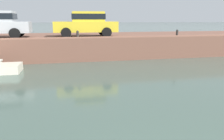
{
  "coord_description": "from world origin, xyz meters",
  "views": [
    {
      "loc": [
        -1.39,
        -1.2,
        2.45
      ],
      "look_at": [
        -0.26,
        4.03,
        1.21
      ],
      "focal_mm": 35.0,
      "sensor_mm": 36.0,
      "label": 1
    }
  ],
  "objects": [
    {
      "name": "ground_plane",
      "position": [
        0.0,
        5.76,
        0.0
      ],
      "size": [
        400.0,
        400.0,
        0.0
      ],
      "primitive_type": "plane",
      "color": "#42564C"
    },
    {
      "name": "far_quay_wall",
      "position": [
        0.0,
        14.52,
        0.7
      ],
      "size": [
        60.0,
        6.0,
        1.39
      ],
      "primitive_type": "cube",
      "color": "brown",
      "rests_on": "ground"
    },
    {
      "name": "far_wall_coping",
      "position": [
        0.0,
        11.64,
        1.43
      ],
      "size": [
        60.0,
        0.24,
        0.08
      ],
      "primitive_type": "cube",
      "color": "#925F4C",
      "rests_on": "far_quay_wall"
    },
    {
      "name": "car_left_inner_yellow",
      "position": [
        -0.01,
        12.88,
        2.24
      ],
      "size": [
        3.95,
        1.98,
        1.54
      ],
      "color": "yellow",
      "rests_on": "far_quay_wall"
    },
    {
      "name": "mooring_bollard_mid",
      "position": [
        -0.65,
        11.77,
        1.63
      ],
      "size": [
        0.15,
        0.15,
        0.45
      ],
      "color": "#2D2B28",
      "rests_on": "far_quay_wall"
    },
    {
      "name": "mooring_bollard_east",
      "position": [
        5.68,
        11.77,
        1.63
      ],
      "size": [
        0.15,
        0.15,
        0.45
      ],
      "color": "#2D2B28",
      "rests_on": "far_quay_wall"
    }
  ]
}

